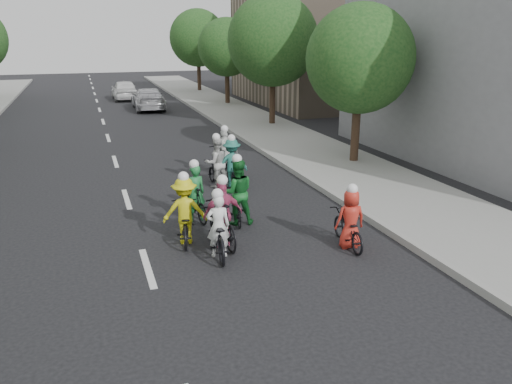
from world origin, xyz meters
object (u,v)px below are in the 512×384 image
cyclist_5 (195,199)px  cyclist_7 (231,166)px  follow_car_lead (148,99)px  follow_car_trail (124,90)px  cyclist_4 (349,225)px  cyclist_1 (237,197)px  cyclist_6 (217,168)px  cyclist_0 (218,232)px  cyclist_8 (225,158)px  cyclist_3 (222,219)px  cyclist_2 (185,216)px

cyclist_5 → cyclist_7: 3.27m
follow_car_lead → follow_car_trail: 6.10m
cyclist_4 → cyclist_7: bearing=-72.0°
cyclist_1 → cyclist_6: bearing=-86.9°
cyclist_4 → follow_car_trail: bearing=-79.6°
follow_car_lead → follow_car_trail: size_ratio=1.12×
follow_car_trail → cyclist_0: bearing=88.7°
cyclist_8 → follow_car_trail: size_ratio=0.46×
cyclist_7 → cyclist_8: size_ratio=0.88×
cyclist_1 → cyclist_8: bearing=-92.8°
cyclist_3 → cyclist_5: bearing=-86.8°
cyclist_1 → cyclist_6: cyclist_1 is taller
cyclist_6 → cyclist_2: bearing=61.6°
cyclist_4 → cyclist_7: cyclist_7 is taller
cyclist_4 → follow_car_lead: size_ratio=0.35×
cyclist_6 → cyclist_8: bearing=-120.9°
cyclist_5 → cyclist_8: 4.53m
cyclist_3 → follow_car_trail: (0.23, 29.42, 0.09)m
cyclist_0 → follow_car_lead: (1.52, 23.89, 0.16)m
cyclist_4 → cyclist_5: (-3.06, 2.92, 0.05)m
cyclist_8 → follow_car_lead: (-0.43, 17.44, 0.08)m
follow_car_lead → follow_car_trail: follow_car_trail is taller
cyclist_3 → cyclist_4: 2.99m
cyclist_2 → cyclist_6: size_ratio=1.02×
cyclist_2 → cyclist_8: cyclist_8 is taller
cyclist_1 → cyclist_5: bearing=-21.0°
follow_car_trail → cyclist_3: bearing=89.2°
cyclist_7 → cyclist_8: 1.38m
cyclist_1 → follow_car_trail: bearing=-80.2°
cyclist_6 → cyclist_3: bearing=72.7°
cyclist_5 → cyclist_6: size_ratio=0.95×
cyclist_0 → cyclist_8: 6.74m
cyclist_1 → cyclist_7: 3.38m
cyclist_5 → follow_car_lead: (1.53, 21.52, 0.12)m
cyclist_7 → cyclist_2: bearing=65.5°
follow_car_trail → follow_car_lead: bearing=99.4°
cyclist_3 → cyclist_5: 1.90m
cyclist_6 → cyclist_8: cyclist_8 is taller
cyclist_4 → cyclist_0: bearing=-4.8°
cyclist_1 → cyclist_5: 1.17m
cyclist_0 → cyclist_2: cyclist_2 is taller
cyclist_2 → follow_car_lead: cyclist_2 is taller
cyclist_2 → cyclist_3: cyclist_2 is taller
cyclist_3 → follow_car_lead: (1.28, 23.41, 0.05)m
cyclist_0 → cyclist_3: cyclist_3 is taller
cyclist_4 → follow_car_trail: 30.57m
cyclist_7 → follow_car_lead: cyclist_7 is taller
cyclist_4 → follow_car_lead: bearing=-80.8°
cyclist_4 → cyclist_8: (-1.09, 7.01, 0.08)m
cyclist_1 → cyclist_5: cyclist_1 is taller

